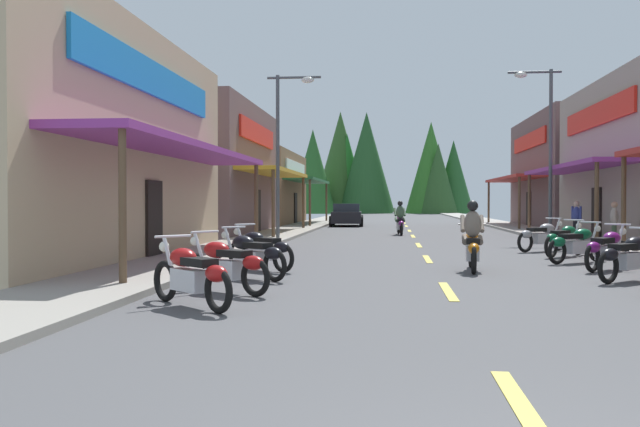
{
  "coord_description": "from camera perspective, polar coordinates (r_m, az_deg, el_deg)",
  "views": [
    {
      "loc": [
        -0.99,
        -2.98,
        1.55
      ],
      "look_at": [
        -4.98,
        34.96,
        0.85
      ],
      "focal_mm": 37.68,
      "sensor_mm": 36.0,
      "label": 1
    }
  ],
  "objects": [
    {
      "name": "motorcycle_parked_right_4",
      "position": [
        17.99,
        20.96,
        -2.4
      ],
      "size": [
        1.77,
        1.36,
        1.04
      ],
      "rotation": [
        0.0,
        0.0,
        0.64
      ],
      "color": "black",
      "rests_on": "ground"
    },
    {
      "name": "pedestrian_browsing",
      "position": [
        24.28,
        23.71,
        -0.61
      ],
      "size": [
        0.33,
        0.56,
        1.54
      ],
      "rotation": [
        0.0,
        0.0,
        2.93
      ],
      "color": "#3F593F",
      "rests_on": "ground"
    },
    {
      "name": "sidewalk_right",
      "position": [
        37.01,
        17.02,
        -1.3
      ],
      "size": [
        2.34,
        96.65,
        0.12
      ],
      "primitive_type": "cube",
      "color": "#9E9991",
      "rests_on": "ground"
    },
    {
      "name": "storefront_right_far",
      "position": [
        42.77,
        21.99,
        3.3
      ],
      "size": [
        8.89,
        12.55,
        6.58
      ],
      "color": "brown",
      "rests_on": "ground"
    },
    {
      "name": "rider_cruising_trailing",
      "position": [
        31.05,
        6.81,
        -0.61
      ],
      "size": [
        0.6,
        2.14,
        1.57
      ],
      "rotation": [
        0.0,
        0.0,
        1.65
      ],
      "color": "black",
      "rests_on": "ground"
    },
    {
      "name": "parked_car_curbside",
      "position": [
        42.02,
        2.28,
        -0.13
      ],
      "size": [
        2.19,
        4.36,
        1.4
      ],
      "rotation": [
        0.0,
        0.0,
        1.61
      ],
      "color": "black",
      "rests_on": "ground"
    },
    {
      "name": "motorcycle_parked_right_2",
      "position": [
        14.3,
        24.77,
        -3.31
      ],
      "size": [
        1.67,
        1.49,
        1.04
      ],
      "rotation": [
        0.0,
        0.0,
        0.73
      ],
      "color": "black",
      "rests_on": "ground"
    },
    {
      "name": "streetlamp_right",
      "position": [
        28.15,
        18.42,
        6.69
      ],
      "size": [
        2.07,
        0.3,
        6.76
      ],
      "color": "#474C51",
      "rests_on": "ground"
    },
    {
      "name": "centerline_dashes",
      "position": [
        39.22,
        7.44,
        -1.21
      ],
      "size": [
        0.16,
        70.55,
        0.01
      ],
      "color": "#E0C64C",
      "rests_on": "ground"
    },
    {
      "name": "storefront_left_far",
      "position": [
        45.12,
        -7.69,
        2.09
      ],
      "size": [
        10.7,
        11.72,
        4.74
      ],
      "color": "brown",
      "rests_on": "ground"
    },
    {
      "name": "motorcycle_parked_left_1",
      "position": [
        11.45,
        -8.03,
        -4.28
      ],
      "size": [
        1.82,
        1.29,
        1.04
      ],
      "rotation": [
        0.0,
        0.0,
        2.54
      ],
      "color": "black",
      "rests_on": "ground"
    },
    {
      "name": "rider_cruising_lead",
      "position": [
        15.24,
        12.82,
        -2.35
      ],
      "size": [
        0.61,
        2.14,
        1.57
      ],
      "rotation": [
        0.0,
        0.0,
        1.49
      ],
      "color": "black",
      "rests_on": "ground"
    },
    {
      "name": "motorcycle_parked_left_0",
      "position": [
        9.99,
        -10.88,
        -5.07
      ],
      "size": [
        1.64,
        1.52,
        1.04
      ],
      "rotation": [
        0.0,
        0.0,
        2.4
      ],
      "color": "black",
      "rests_on": "ground"
    },
    {
      "name": "sidewalk_left",
      "position": [
        36.69,
        -1.99,
        -1.28
      ],
      "size": [
        2.34,
        96.65,
        0.12
      ],
      "primitive_type": "cube",
      "color": "gray",
      "rests_on": "ground"
    },
    {
      "name": "motorcycle_parked_right_3",
      "position": [
        16.37,
        23.2,
        -2.75
      ],
      "size": [
        1.49,
        1.67,
        1.04
      ],
      "rotation": [
        0.0,
        0.0,
        0.85
      ],
      "color": "black",
      "rests_on": "ground"
    },
    {
      "name": "streetlamp_left",
      "position": [
        26.0,
        -2.95,
        6.78
      ],
      "size": [
        2.07,
        0.3,
        6.4
      ],
      "color": "#474C51",
      "rests_on": "ground"
    },
    {
      "name": "motorcycle_parked_right_6",
      "position": [
        21.72,
        18.31,
        -1.8
      ],
      "size": [
        1.78,
        1.36,
        1.04
      ],
      "rotation": [
        0.0,
        0.0,
        0.64
      ],
      "color": "black",
      "rests_on": "ground"
    },
    {
      "name": "motorcycle_parked_left_3",
      "position": [
        15.09,
        -5.06,
        -2.99
      ],
      "size": [
        1.78,
        1.36,
        1.04
      ],
      "rotation": [
        0.0,
        0.0,
        2.5
      ],
      "color": "black",
      "rests_on": "ground"
    },
    {
      "name": "pedestrian_by_shop",
      "position": [
        27.58,
        20.95,
        -0.37
      ],
      "size": [
        0.38,
        0.53,
        1.57
      ],
      "rotation": [
        0.0,
        0.0,
        0.39
      ],
      "color": "black",
      "rests_on": "ground"
    },
    {
      "name": "motorcycle_parked_right_5",
      "position": [
        19.91,
        20.05,
        -2.07
      ],
      "size": [
        1.51,
        1.65,
        1.04
      ],
      "rotation": [
        0.0,
        0.0,
        0.84
      ],
      "color": "black",
      "rests_on": "ground"
    },
    {
      "name": "ground",
      "position": [
        36.35,
        7.56,
        -1.48
      ],
      "size": [
        9.82,
        96.65,
        0.1
      ],
      "primitive_type": "cube",
      "color": "#4C4C4F"
    },
    {
      "name": "motorcycle_parked_left_2",
      "position": [
        13.46,
        -5.93,
        -3.48
      ],
      "size": [
        1.75,
        1.39,
        1.04
      ],
      "rotation": [
        0.0,
        0.0,
        2.48
      ],
      "color": "black",
      "rests_on": "ground"
    },
    {
      "name": "treeline_backdrop",
      "position": [
        87.39,
        4.5,
        3.91
      ],
      "size": [
        23.29,
        12.23,
        13.53
      ],
      "color": "#2E6A23",
      "rests_on": "ground"
    },
    {
      "name": "storefront_left_nearest",
      "position": [
        20.05,
        -24.67,
        5.28
      ],
      "size": [
        9.7,
        13.53,
        6.13
      ],
      "color": "tan",
      "rests_on": "ground"
    },
    {
      "name": "storefront_left_middle",
      "position": [
        32.65,
        -11.25,
        3.63
      ],
      "size": [
        8.67,
        10.8,
        6.06
      ],
      "color": "brown",
      "rests_on": "ground"
    }
  ]
}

